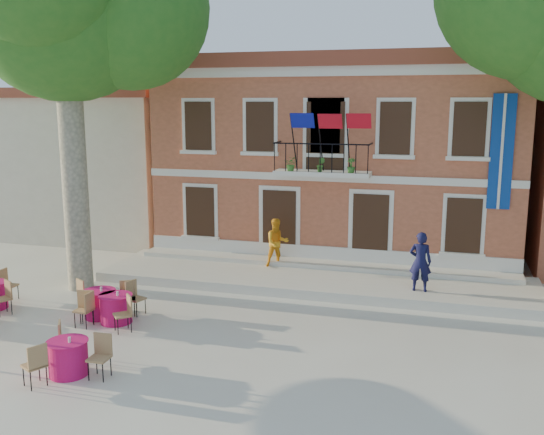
{
  "coord_description": "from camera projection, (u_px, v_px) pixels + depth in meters",
  "views": [
    {
      "loc": [
        5.93,
        -14.23,
        5.84
      ],
      "look_at": [
        0.84,
        3.5,
        2.31
      ],
      "focal_mm": 40.0,
      "sensor_mm": 36.0,
      "label": 1
    }
  ],
  "objects": [
    {
      "name": "cafe_table_4",
      "position": [
        116.0,
        307.0,
        16.23
      ],
      "size": [
        1.79,
        1.82,
        0.95
      ],
      "color": "#C41263",
      "rests_on": "ground"
    },
    {
      "name": "ground",
      "position": [
        206.0,
        325.0,
        16.14
      ],
      "size": [
        90.0,
        90.0,
        0.0
      ],
      "primitive_type": "plane",
      "color": "beige",
      "rests_on": "ground"
    },
    {
      "name": "terrace",
      "position": [
        314.0,
        279.0,
        19.72
      ],
      "size": [
        14.0,
        3.4,
        0.3
      ],
      "primitive_type": "cube",
      "color": "silver",
      "rests_on": "ground"
    },
    {
      "name": "plane_tree_west",
      "position": [
        64.0,
        1.0,
        17.67
      ],
      "size": [
        6.04,
        6.04,
        11.86
      ],
      "color": "#A59E84",
      "rests_on": "ground"
    },
    {
      "name": "cafe_table_1",
      "position": [
        68.0,
        356.0,
        13.11
      ],
      "size": [
        1.65,
        1.87,
        0.95
      ],
      "color": "#C41263",
      "rests_on": "ground"
    },
    {
      "name": "pedestrian_navy",
      "position": [
        420.0,
        262.0,
        17.9
      ],
      "size": [
        0.66,
        0.44,
        1.79
      ],
      "primitive_type": "imported",
      "rotation": [
        0.0,
        0.0,
        3.12
      ],
      "color": "#0F1034",
      "rests_on": "terrace"
    },
    {
      "name": "neighbor_west",
      "position": [
        105.0,
        159.0,
        28.49
      ],
      "size": [
        9.4,
        9.4,
        6.4
      ],
      "color": "beige",
      "rests_on": "ground"
    },
    {
      "name": "pedestrian_orange",
      "position": [
        277.0,
        243.0,
        20.59
      ],
      "size": [
        1.01,
        0.95,
        1.66
      ],
      "primitive_type": "imported",
      "rotation": [
        0.0,
        0.0,
        0.52
      ],
      "color": "orange",
      "rests_on": "terrace"
    },
    {
      "name": "main_building",
      "position": [
        344.0,
        154.0,
        24.31
      ],
      "size": [
        13.5,
        9.59,
        7.5
      ],
      "color": "#C26546",
      "rests_on": "ground"
    },
    {
      "name": "cafe_table_0",
      "position": [
        100.0,
        302.0,
        16.62
      ],
      "size": [
        1.87,
        1.64,
        0.95
      ],
      "color": "#C41263",
      "rests_on": "ground"
    }
  ]
}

